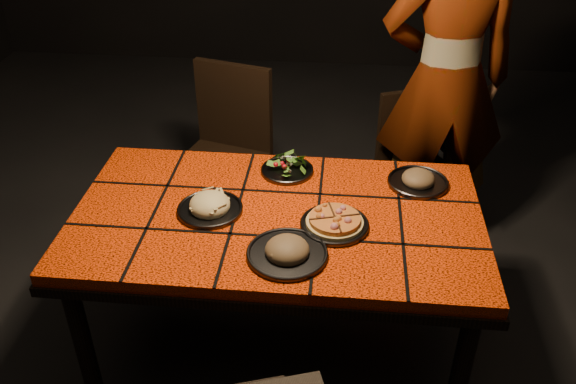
# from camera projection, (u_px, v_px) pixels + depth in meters

# --- Properties ---
(room_shell) EXTENTS (6.04, 7.04, 3.08)m
(room_shell) POSITION_uv_depth(u_px,v_px,m) (275.00, 25.00, 1.97)
(room_shell) COLOR black
(room_shell) RESTS_ON ground
(dining_table) EXTENTS (1.62, 0.92, 0.75)m
(dining_table) POSITION_uv_depth(u_px,v_px,m) (277.00, 229.00, 2.43)
(dining_table) COLOR #FF3C08
(dining_table) RESTS_ON ground
(chair_far_left) EXTENTS (0.53, 0.53, 0.96)m
(chair_far_left) POSITION_uv_depth(u_px,v_px,m) (227.00, 143.00, 3.28)
(chair_far_left) COLOR black
(chair_far_left) RESTS_ON ground
(chair_far_right) EXTENTS (0.48, 0.48, 0.82)m
(chair_far_right) POSITION_uv_depth(u_px,v_px,m) (415.00, 157.00, 3.30)
(chair_far_right) COLOR black
(chair_far_right) RESTS_ON ground
(diner) EXTENTS (0.73, 0.53, 1.86)m
(diner) POSITION_uv_depth(u_px,v_px,m) (446.00, 81.00, 3.02)
(diner) COLOR brown
(diner) RESTS_ON ground
(plate_pizza) EXTENTS (0.27, 0.27, 0.04)m
(plate_pizza) POSITION_uv_depth(u_px,v_px,m) (335.00, 223.00, 2.30)
(plate_pizza) COLOR #36363B
(plate_pizza) RESTS_ON dining_table
(plate_pasta) EXTENTS (0.26, 0.26, 0.08)m
(plate_pasta) POSITION_uv_depth(u_px,v_px,m) (210.00, 206.00, 2.38)
(plate_pasta) COLOR #36363B
(plate_pasta) RESTS_ON dining_table
(plate_salad) EXTENTS (0.23, 0.23, 0.07)m
(plate_salad) POSITION_uv_depth(u_px,v_px,m) (287.00, 167.00, 2.63)
(plate_salad) COLOR #36363B
(plate_salad) RESTS_ON dining_table
(plate_mushroom_a) EXTENTS (0.29, 0.29, 0.10)m
(plate_mushroom_a) POSITION_uv_depth(u_px,v_px,m) (287.00, 250.00, 2.15)
(plate_mushroom_a) COLOR #36363B
(plate_mushroom_a) RESTS_ON dining_table
(plate_mushroom_b) EXTENTS (0.25, 0.25, 0.08)m
(plate_mushroom_b) POSITION_uv_depth(u_px,v_px,m) (418.00, 180.00, 2.55)
(plate_mushroom_b) COLOR #36363B
(plate_mushroom_b) RESTS_ON dining_table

